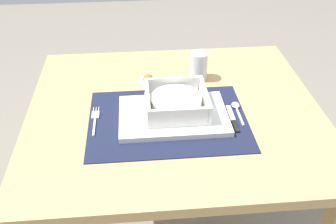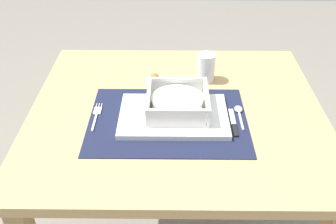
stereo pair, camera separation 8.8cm
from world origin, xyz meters
name	(u,v)px [view 1 (the left image)]	position (x,y,z in m)	size (l,w,h in m)	color
dining_table	(174,136)	(0.00, 0.00, 0.61)	(0.88, 0.77, 0.72)	tan
placemat	(168,120)	(-0.03, -0.06, 0.72)	(0.45, 0.33, 0.00)	#191E38
serving_plate	(173,115)	(-0.01, -0.05, 0.73)	(0.31, 0.21, 0.02)	white
porridge_bowl	(177,103)	(0.00, -0.03, 0.76)	(0.18, 0.18, 0.06)	white
fork	(95,119)	(-0.23, -0.04, 0.72)	(0.02, 0.14, 0.00)	silver
spoon	(236,107)	(0.18, -0.02, 0.73)	(0.02, 0.11, 0.01)	silver
butter_knife	(233,120)	(0.16, -0.08, 0.72)	(0.01, 0.13, 0.01)	black
bread_knife	(224,115)	(0.14, -0.05, 0.72)	(0.01, 0.14, 0.01)	#59331E
drinking_glass	(199,67)	(0.10, 0.17, 0.76)	(0.06, 0.06, 0.09)	white
condiment_saucer	(148,80)	(-0.07, 0.15, 0.73)	(0.06, 0.06, 0.03)	white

